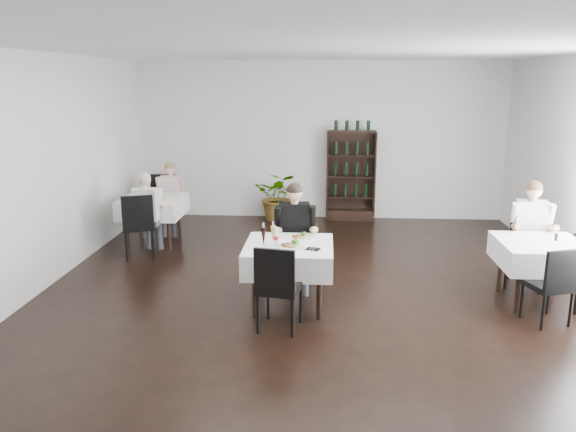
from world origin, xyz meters
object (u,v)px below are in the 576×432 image
at_px(main_table, 289,256).
at_px(potted_tree, 278,196).
at_px(diner_main, 295,229).
at_px(wine_shelf, 351,177).

relative_size(main_table, potted_tree, 1.10).
xyz_separation_m(potted_tree, diner_main, (0.52, -3.62, 0.34)).
bearing_deg(main_table, diner_main, 86.13).
distance_m(wine_shelf, potted_tree, 1.43).
relative_size(wine_shelf, main_table, 1.70).
distance_m(main_table, potted_tree, 4.23).
height_order(main_table, diner_main, diner_main).
bearing_deg(main_table, potted_tree, 96.47).
bearing_deg(wine_shelf, diner_main, -102.98).
relative_size(wine_shelf, diner_main, 1.26).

